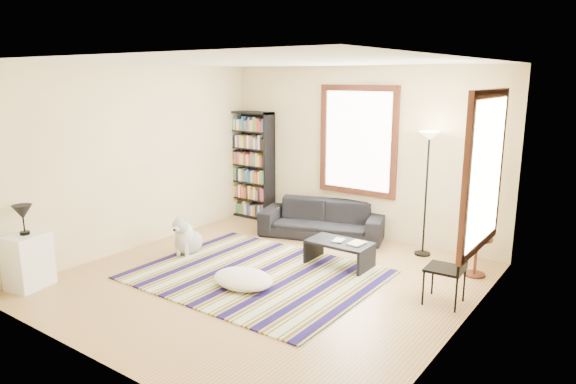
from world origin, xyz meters
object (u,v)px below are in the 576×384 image
Objects in this scene: coffee_table at (339,254)px; side_table at (476,256)px; floor_cushion at (243,279)px; bookshelf at (251,165)px; floor_lamp at (426,195)px; sofa at (322,219)px; white_cabinet at (28,261)px; folding_chair at (445,269)px; dog at (188,234)px.

side_table is at bearing 24.09° from coffee_table.
bookshelf is at bearing 127.62° from floor_cushion.
floor_lamp is (1.41, 2.50, 0.83)m from floor_cushion.
floor_cushion is at bearing -119.45° from floor_lamp.
floor_lamp reaches higher than side_table.
sofa is 2.45× the size of floor_cushion.
floor_lamp is (0.79, 1.14, 0.75)m from coffee_table.
side_table is at bearing -7.35° from bookshelf.
bookshelf is 1.08× the size of floor_lamp.
side_table is at bearing 27.54° from white_cabinet.
white_cabinet is at bearing -152.73° from folding_chair.
side_table is (2.29, 2.11, 0.17)m from floor_cushion.
floor_lamp reaches higher than floor_cushion.
bookshelf is 4.31m from white_cabinet.
dog is (-3.80, -1.62, 0.03)m from side_table.
side_table is (0.88, -0.39, -0.66)m from floor_lamp.
floor_lamp is 3.44× the size of side_table.
bookshelf is 3.48m from floor_lamp.
side_table is (1.67, 0.75, 0.09)m from coffee_table.
dog is (0.70, 2.08, -0.05)m from white_cabinet.
white_cabinet is (-1.90, -3.99, 0.05)m from sofa.
sofa is 1.10× the size of floor_lamp.
coffee_table is at bearing -26.02° from bookshelf.
bookshelf is 3.49m from floor_cushion.
dog is (-2.12, -0.87, 0.12)m from coffee_table.
floor_lamp reaches higher than sofa.
side_table is 0.90× the size of dog.
side_table reaches higher than coffee_table.
bookshelf is 2.36m from dog.
floor_cushion is 2.48m from folding_chair.
dog is at bearing -139.23° from sofa.
floor_cushion is 0.97× the size of folding_chair.
bookshelf reaches higher than floor_cushion.
floor_cushion is 3.12m from side_table.
floor_cushion is 1.19× the size of white_cabinet.
bookshelf reaches higher than coffee_table.
dog is (0.56, -2.18, -0.70)m from bookshelf.
dog is at bearing 59.41° from white_cabinet.
folding_chair is 5.15m from white_cabinet.
sofa is 2.91m from folding_chair.
floor_cushion is at bearing -52.38° from bookshelf.
floor_lamp reaches higher than folding_chair.
dog is at bearing -175.09° from folding_chair.
floor_cushion is (0.31, -2.40, -0.19)m from sofa.
white_cabinet is 1.16× the size of dog.
sofa is 2.27× the size of coffee_table.
floor_cushion is (2.06, -2.67, -0.90)m from bookshelf.
floor_cushion is 2.73m from white_cabinet.
floor_lamp is at bearing -13.91° from sofa.
white_cabinet is (-2.83, -2.95, 0.17)m from coffee_table.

